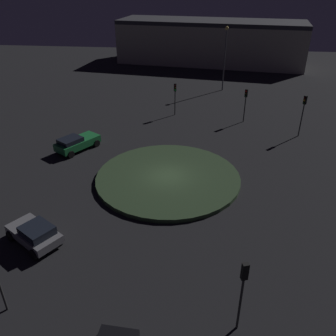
% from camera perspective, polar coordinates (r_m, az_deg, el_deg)
% --- Properties ---
extents(ground_plane, '(117.87, 117.87, 0.00)m').
position_cam_1_polar(ground_plane, '(29.85, 0.00, -1.83)').
color(ground_plane, black).
extents(roundabout_island, '(12.22, 12.22, 0.34)m').
position_cam_1_polar(roundabout_island, '(29.77, 0.00, -1.55)').
color(roundabout_island, '#2D4228').
rests_on(roundabout_island, ground_plane).
extents(car_grey, '(4.24, 3.66, 1.45)m').
position_cam_1_polar(car_grey, '(24.39, -20.88, -9.91)').
color(car_grey, slate).
rests_on(car_grey, ground_plane).
extents(car_green, '(3.94, 4.72, 1.50)m').
position_cam_1_polar(car_green, '(35.64, -14.71, 4.03)').
color(car_green, '#1E7238').
rests_on(car_green, ground_plane).
extents(traffic_light_northeast, '(0.37, 0.40, 3.90)m').
position_cam_1_polar(traffic_light_northeast, '(41.77, 12.54, 10.94)').
color(traffic_light_northeast, '#2D2D2D').
rests_on(traffic_light_northeast, ground_plane).
extents(traffic_light_south, '(0.36, 0.39, 4.28)m').
position_cam_1_polar(traffic_light_south, '(17.07, 12.10, -17.96)').
color(traffic_light_south, '#2D2D2D').
rests_on(traffic_light_south, ground_plane).
extents(traffic_light_northeast_near, '(0.39, 0.38, 4.47)m').
position_cam_1_polar(traffic_light_northeast_near, '(39.33, 21.22, 9.11)').
color(traffic_light_northeast_near, '#2D2D2D').
rests_on(traffic_light_northeast_near, ground_plane).
extents(traffic_light_north, '(0.31, 0.36, 3.91)m').
position_cam_1_polar(traffic_light_north, '(42.99, 1.16, 12.14)').
color(traffic_light_north, '#2D2D2D').
rests_on(traffic_light_north, ground_plane).
extents(streetlamp_north, '(0.49, 0.49, 8.99)m').
position_cam_1_polar(streetlamp_north, '(53.23, 9.30, 18.25)').
color(streetlamp_north, '#4C4C51').
rests_on(streetlamp_north, ground_plane).
extents(store_building, '(35.63, 14.81, 7.81)m').
position_cam_1_polar(store_building, '(71.41, 6.96, 19.73)').
color(store_building, '#ADA893').
rests_on(store_building, ground_plane).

